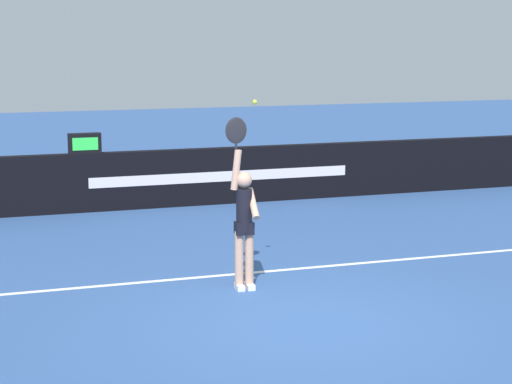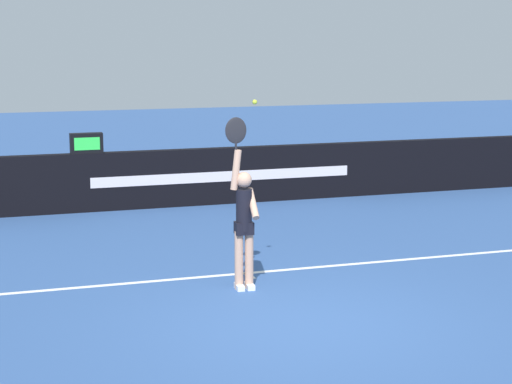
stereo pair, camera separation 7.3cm
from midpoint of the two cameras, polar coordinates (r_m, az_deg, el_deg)
The scene contains 6 objects.
ground_plane at distance 10.33m, azimuth 3.40°, elevation -8.55°, with size 60.00×60.00×0.00m, color #31538E.
court_lines at distance 10.15m, azimuth 3.83°, elevation -8.89°, with size 11.36×5.17×0.00m.
back_wall at distance 17.14m, azimuth -5.55°, elevation 0.89°, with size 16.85×0.23×1.12m.
speed_display at distance 16.78m, azimuth -10.84°, elevation 3.14°, with size 0.61×0.20×0.38m.
tennis_player at distance 11.46m, azimuth -0.63°, elevation -1.80°, with size 0.41×0.42×2.28m.
tennis_ball at distance 11.34m, azimuth 0.10°, elevation 5.87°, with size 0.06×0.06×0.06m.
Camera 2 is at (-3.52, -9.13, 3.32)m, focal length 61.55 mm.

